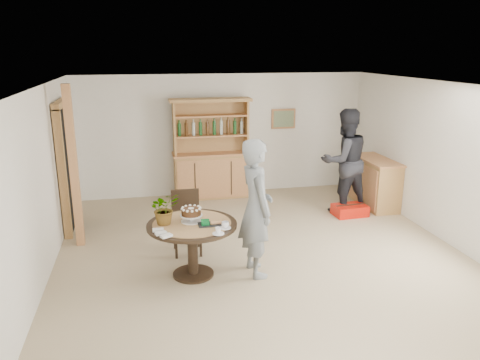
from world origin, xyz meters
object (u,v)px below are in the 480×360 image
object	(u,v)px
hutch	(211,164)
adult_person	(344,161)
sideboard	(375,182)
dining_chair	(186,217)
teen_boy	(256,208)
dining_table	(192,234)
red_suitcase	(350,210)

from	to	relation	value
hutch	adult_person	distance (m)	2.70
hutch	sideboard	size ratio (longest dim) A/B	1.62
sideboard	adult_person	world-z (taller)	adult_person
dining_chair	teen_boy	distance (m)	1.32
dining_table	adult_person	bearing A→B (deg)	33.70
teen_boy	adult_person	xyz separation A→B (m)	(2.23, 2.15, 0.04)
adult_person	sideboard	bearing A→B (deg)	-176.90
sideboard	adult_person	size ratio (longest dim) A/B	0.65
red_suitcase	hutch	bearing A→B (deg)	140.85
hutch	teen_boy	size ratio (longest dim) A/B	1.09
dining_table	dining_chair	world-z (taller)	dining_chair
sideboard	red_suitcase	world-z (taller)	sideboard
sideboard	adult_person	bearing A→B (deg)	-168.30
sideboard	adult_person	distance (m)	0.91
hutch	dining_chair	bearing A→B (deg)	-106.56
hutch	adult_person	xyz separation A→B (m)	(2.30, -1.40, 0.29)
teen_boy	adult_person	size ratio (longest dim) A/B	0.96
sideboard	teen_boy	xyz separation A→B (m)	(-2.97, -2.31, 0.47)
sideboard	dining_table	bearing A→B (deg)	-149.99
hutch	teen_boy	distance (m)	3.56
dining_chair	red_suitcase	distance (m)	3.28
dining_table	red_suitcase	distance (m)	3.61
dining_table	dining_chair	xyz separation A→B (m)	(0.00, 0.83, -0.07)
teen_boy	dining_chair	bearing A→B (deg)	37.00
dining_table	red_suitcase	size ratio (longest dim) A/B	1.93
sideboard	teen_boy	bearing A→B (deg)	-142.17
teen_boy	sideboard	bearing A→B (deg)	-57.57
teen_boy	dining_table	bearing A→B (deg)	77.89
hutch	red_suitcase	world-z (taller)	hutch
adult_person	dining_chair	bearing A→B (deg)	13.08
hutch	adult_person	world-z (taller)	hutch
teen_boy	red_suitcase	size ratio (longest dim) A/B	3.02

